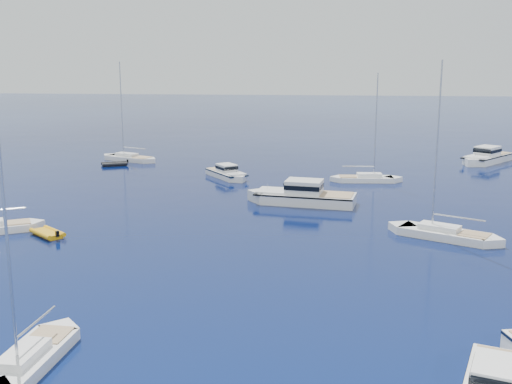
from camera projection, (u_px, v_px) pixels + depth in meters
ground at (260, 338)px, 32.24m from camera, size 400.00×400.00×0.00m
motor_cruiser_centre at (302, 204)px, 61.48m from camera, size 11.84×5.37×3.00m
motor_cruiser_distant at (486, 163)px, 84.89m from camera, size 9.27×10.25×2.79m
motor_cruiser_horizon at (227, 178)px, 74.38m from camera, size 6.47×7.72×2.04m
sailboat_fore at (29, 366)px, 29.38m from camera, size 2.83×8.99×13.04m
sailboat_mid_r at (444, 238)px, 49.90m from camera, size 9.76×6.91×14.32m
sailboat_centre at (366, 182)px, 72.16m from camera, size 8.76×2.79×12.69m
sailboat_far_l at (129, 161)px, 86.41m from camera, size 9.58×5.97×13.79m
tender_yellow at (48, 236)px, 50.50m from camera, size 3.80×3.63×0.95m
tender_grey_far at (114, 166)px, 82.46m from camera, size 3.91×3.18×0.95m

